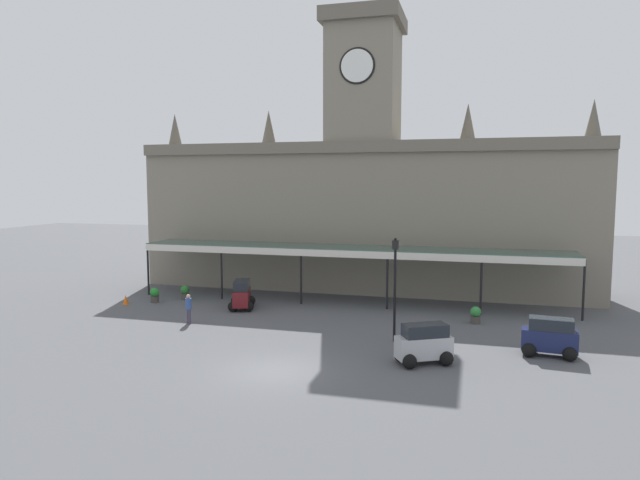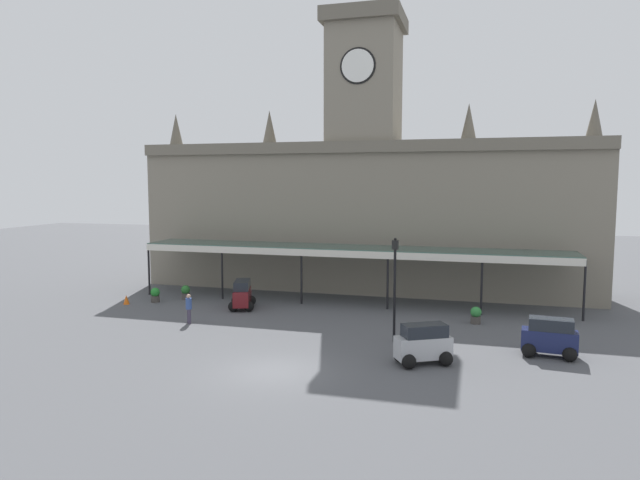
# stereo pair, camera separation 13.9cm
# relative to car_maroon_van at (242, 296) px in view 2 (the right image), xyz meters

# --- Properties ---
(ground_plane) EXTENTS (140.00, 140.00, 0.00)m
(ground_plane) POSITION_rel_car_maroon_van_xyz_m (5.98, -10.57, -0.81)
(ground_plane) COLOR #4E4F53
(station_building) EXTENTS (32.55, 5.72, 19.83)m
(station_building) POSITION_rel_car_maroon_van_xyz_m (5.98, 8.60, 5.65)
(station_building) COLOR gray
(station_building) RESTS_ON ground
(entrance_canopy) EXTENTS (28.27, 3.26, 3.68)m
(entrance_canopy) POSITION_rel_car_maroon_van_xyz_m (5.98, 3.57, 2.72)
(entrance_canopy) COLOR #38564C
(entrance_canopy) RESTS_ON ground
(car_maroon_van) EXTENTS (2.07, 2.58, 1.77)m
(car_maroon_van) POSITION_rel_car_maroon_van_xyz_m (0.00, 0.00, 0.00)
(car_maroon_van) COLOR maroon
(car_maroon_van) RESTS_ON ground
(car_navy_van) EXTENTS (2.48, 1.75, 1.77)m
(car_navy_van) POSITION_rel_car_maroon_van_xyz_m (17.39, -5.27, 0.00)
(car_navy_van) COLOR #19214C
(car_navy_van) RESTS_ON ground
(car_silver_van) EXTENTS (2.59, 2.29, 1.77)m
(car_silver_van) POSITION_rel_car_maroon_van_xyz_m (11.97, -7.91, 0.00)
(car_silver_van) COLOR #B2B5BA
(car_silver_van) RESTS_ON ground
(pedestrian_beside_cars) EXTENTS (0.34, 0.34, 1.67)m
(pedestrian_beside_cars) POSITION_rel_car_maroon_van_xyz_m (-1.37, -4.29, 0.10)
(pedestrian_beside_cars) COLOR #3F384C
(pedestrian_beside_cars) RESTS_ON ground
(victorian_lamppost) EXTENTS (0.30, 0.30, 5.20)m
(victorian_lamppost) POSITION_rel_car_maroon_van_xyz_m (10.24, -4.78, 2.40)
(victorian_lamppost) COLOR black
(victorian_lamppost) RESTS_ON ground
(traffic_cone) EXTENTS (0.40, 0.40, 0.61)m
(traffic_cone) POSITION_rel_car_maroon_van_xyz_m (-7.76, -0.90, -0.50)
(traffic_cone) COLOR orange
(traffic_cone) RESTS_ON ground
(planter_forecourt_centre) EXTENTS (0.60, 0.60, 0.96)m
(planter_forecourt_centre) POSITION_rel_car_maroon_van_xyz_m (-6.31, 0.19, -0.32)
(planter_forecourt_centre) COLOR #47423D
(planter_forecourt_centre) RESTS_ON ground
(planter_near_kerb) EXTENTS (0.60, 0.60, 0.96)m
(planter_near_kerb) POSITION_rel_car_maroon_van_xyz_m (-4.82, 1.52, -0.32)
(planter_near_kerb) COLOR #47423D
(planter_near_kerb) RESTS_ON ground
(planter_by_canopy) EXTENTS (0.60, 0.60, 0.96)m
(planter_by_canopy) POSITION_rel_car_maroon_van_xyz_m (14.14, 0.03, -0.32)
(planter_by_canopy) COLOR #47423D
(planter_by_canopy) RESTS_ON ground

